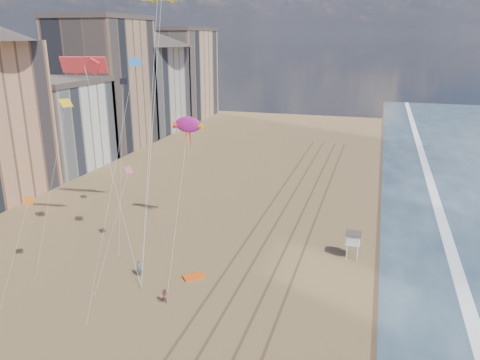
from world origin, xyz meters
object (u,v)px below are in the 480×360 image
Objects in this scene: lifeguard_stand at (353,239)px; grounded_kite at (194,277)px; kite_flyer_a at (139,268)px; kite_flyer_b at (165,296)px; show_kite at (188,125)px.

lifeguard_stand is 18.61m from grounded_kite.
kite_flyer_a reaches higher than kite_flyer_b.
show_kite reaches higher than grounded_kite.
show_kite is (-20.67, 1.66, 11.80)m from lifeguard_stand.
kite_flyer_b reaches higher than grounded_kite.
lifeguard_stand is 24.14m from kite_flyer_a.
grounded_kite is 0.11× the size of show_kite.
kite_flyer_a is at bearing 146.56° from kite_flyer_b.
show_kite is 12.76× the size of kite_flyer_b.
lifeguard_stand reaches higher than grounded_kite.
show_kite is at bearing 53.96° from kite_flyer_a.
kite_flyer_b is (-0.80, -5.44, 0.66)m from grounded_kite.
show_kite is at bearing 175.41° from lifeguard_stand.
lifeguard_stand is 1.44× the size of grounded_kite.
grounded_kite is 1.16× the size of kite_flyer_a.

